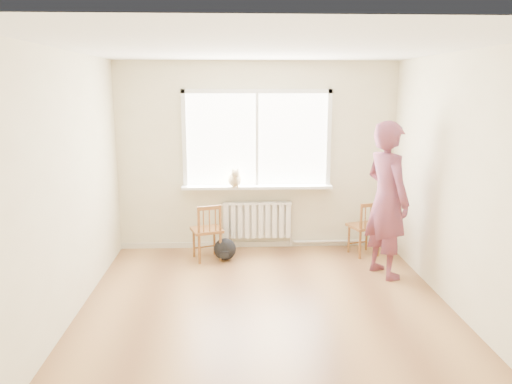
{
  "coord_description": "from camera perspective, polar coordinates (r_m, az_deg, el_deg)",
  "views": [
    {
      "loc": [
        -0.34,
        -4.87,
        2.34
      ],
      "look_at": [
        -0.06,
        1.2,
        1.05
      ],
      "focal_mm": 35.0,
      "sensor_mm": 36.0,
      "label": 1
    }
  ],
  "objects": [
    {
      "name": "radiator",
      "position": [
        7.29,
        0.13,
        -3.16
      ],
      "size": [
        1.0,
        0.12,
        0.55
      ],
      "color": "white",
      "rests_on": "back_wall"
    },
    {
      "name": "floor",
      "position": [
        5.42,
        1.26,
        -13.65
      ],
      "size": [
        4.5,
        4.5,
        0.0
      ],
      "primitive_type": "plane",
      "color": "#A57443",
      "rests_on": "ground"
    },
    {
      "name": "chair_right",
      "position": [
        7.18,
        12.42,
        -4.07
      ],
      "size": [
        0.48,
        0.47,
        0.78
      ],
      "rotation": [
        0.0,
        0.0,
        3.45
      ],
      "color": "brown",
      "rests_on": "floor"
    },
    {
      "name": "chair_left",
      "position": [
        6.85,
        -5.55,
        -4.59
      ],
      "size": [
        0.49,
        0.48,
        0.79
      ],
      "rotation": [
        0.0,
        0.0,
        3.47
      ],
      "color": "brown",
      "rests_on": "floor"
    },
    {
      "name": "cat",
      "position": [
        7.04,
        -2.44,
        1.52
      ],
      "size": [
        0.21,
        0.43,
        0.29
      ],
      "rotation": [
        0.0,
        0.0,
        0.07
      ],
      "color": "beige",
      "rests_on": "windowsill"
    },
    {
      "name": "baseboard",
      "position": [
        7.48,
        0.1,
        -5.96
      ],
      "size": [
        4.0,
        0.03,
        0.08
      ],
      "primitive_type": "cube",
      "color": "beige",
      "rests_on": "ground"
    },
    {
      "name": "ceiling",
      "position": [
        4.9,
        1.41,
        16.15
      ],
      "size": [
        4.5,
        4.5,
        0.0
      ],
      "primitive_type": "plane",
      "rotation": [
        3.14,
        0.0,
        0.0
      ],
      "color": "white",
      "rests_on": "back_wall"
    },
    {
      "name": "backpack",
      "position": [
        6.91,
        -3.57,
        -6.53
      ],
      "size": [
        0.37,
        0.32,
        0.31
      ],
      "primitive_type": "ellipsoid",
      "rotation": [
        0.0,
        0.0,
        -0.35
      ],
      "color": "black",
      "rests_on": "floor"
    },
    {
      "name": "person",
      "position": [
        6.36,
        14.73,
        -0.87
      ],
      "size": [
        0.69,
        0.83,
        1.95
      ],
      "primitive_type": "imported",
      "rotation": [
        0.0,
        0.0,
        1.94
      ],
      "color": "#BE3F65",
      "rests_on": "floor"
    },
    {
      "name": "windowsill",
      "position": [
        7.16,
        0.14,
        0.59
      ],
      "size": [
        2.15,
        0.22,
        0.04
      ],
      "primitive_type": "cube",
      "color": "white",
      "rests_on": "back_wall"
    },
    {
      "name": "back_wall",
      "position": [
        7.2,
        0.1,
        4.04
      ],
      "size": [
        4.0,
        0.01,
        2.7
      ],
      "primitive_type": "cube",
      "color": "beige",
      "rests_on": "ground"
    },
    {
      "name": "window",
      "position": [
        7.14,
        0.11,
        6.5
      ],
      "size": [
        2.12,
        0.05,
        1.42
      ],
      "color": "white",
      "rests_on": "back_wall"
    },
    {
      "name": "heating_pipe",
      "position": [
        7.59,
        9.63,
        -5.56
      ],
      "size": [
        1.4,
        0.04,
        0.04
      ],
      "primitive_type": "cylinder",
      "rotation": [
        0.0,
        1.57,
        0.0
      ],
      "color": "silver",
      "rests_on": "back_wall"
    }
  ]
}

